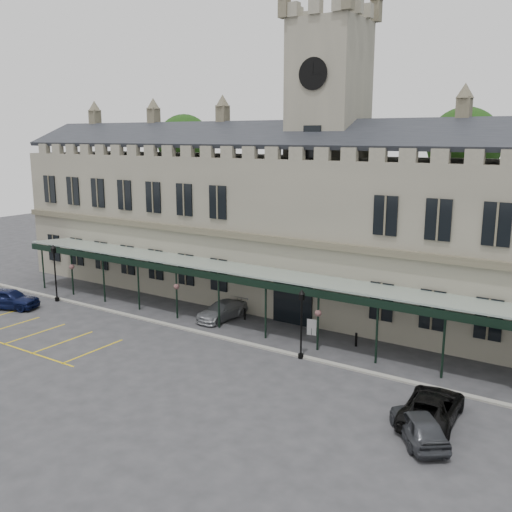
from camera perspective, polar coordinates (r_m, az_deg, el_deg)
The scene contains 18 objects.
ground at distance 34.25m, azimuth -5.65°, elevation -11.63°, with size 140.00×140.00×0.00m, color #2E2E31.
station_building at distance 45.43m, azimuth 6.90°, elevation 2.74°, with size 60.00×10.36×17.30m.
clock_tower at distance 44.93m, azimuth 7.17°, elevation 11.14°, with size 5.60×5.60×24.80m.
canopy at distance 39.13m, azimuth 1.18°, elevation -4.79°, with size 50.00×4.10×4.30m.
kerb at distance 38.33m, azimuth -0.42°, elevation -8.85°, with size 60.00×0.40×0.12m, color gray.
parking_markings at distance 43.10m, azimuth -21.72°, elevation -7.43°, with size 16.00×6.00×0.01m, color gold, non-canonical shape.
tree_behind_left at distance 64.71m, azimuth -7.16°, elevation 11.09°, with size 6.00×6.00×16.00m.
tree_behind_mid at distance 50.70m, azimuth 20.09°, elevation 10.27°, with size 6.00×6.00×16.00m.
lamp_post_left at distance 50.37m, azimuth -19.48°, elevation -1.12°, with size 0.46×0.46×4.86m.
lamp_post_mid at distance 35.47m, azimuth 4.56°, elevation -6.19°, with size 0.42×0.42×4.47m.
traffic_cone at distance 27.38m, azimuth 16.50°, elevation -17.78°, with size 0.40×0.40×0.63m.
sign_board at distance 40.24m, azimuth 5.59°, elevation -7.12°, with size 0.67×0.17×1.16m.
bollard_left at distance 43.35m, azimuth -1.14°, elevation -5.84°, with size 0.15×0.15×0.86m, color black.
bollard_right at distance 38.64m, azimuth 9.98°, elevation -8.24°, with size 0.16×0.16×0.92m, color black.
car_left_a at distance 50.14m, azimuth -23.47°, elevation -3.92°, with size 1.94×4.83×1.65m, color #0C1337.
car_taxi at distance 43.50m, azimuth -3.40°, elevation -5.46°, with size 1.90×4.66×1.35m, color #94969B.
car_van at distance 29.98m, azimuth 17.18°, elevation -14.19°, with size 2.43×5.27×1.46m, color black.
car_right_a at distance 28.11m, azimuth 15.97°, elevation -15.97°, with size 1.70×4.24×1.44m, color #323439.
Camera 1 is at (19.94, -24.27, 13.66)m, focal length 40.00 mm.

